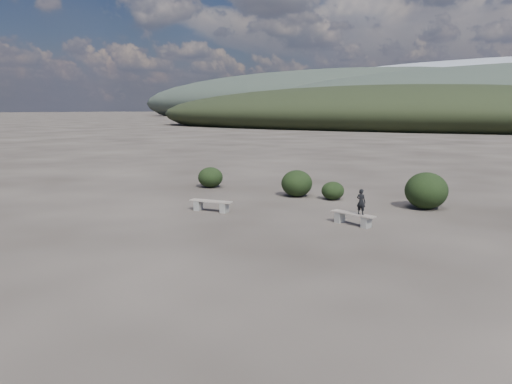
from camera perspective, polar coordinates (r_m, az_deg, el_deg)
The scene contains 8 objects.
ground at distance 14.16m, azimuth -7.09°, elevation -6.42°, with size 1200.00×1200.00×0.00m, color #2B2521.
bench_left at distance 19.07m, azimuth -5.16°, elevation -1.47°, with size 1.72×0.60×0.42m.
bench_right at distance 17.09m, azimuth 10.99°, elevation -2.92°, with size 1.66×0.75×0.41m.
seated_person at distance 16.80m, azimuth 11.92°, elevation -1.11°, with size 0.31×0.21×0.86m, color black.
shrub_a at distance 24.92m, azimuth -5.23°, elevation 1.68°, with size 1.24×1.24×1.01m, color black.
shrub_b at distance 22.28m, azimuth 4.68°, elevation 0.99°, with size 1.38×1.38×1.18m, color black.
shrub_c at distance 21.70m, azimuth 8.77°, elevation 0.15°, with size 0.98×0.98×0.78m, color black.
shrub_d at distance 20.54m, azimuth 18.88°, elevation 0.15°, with size 1.64×1.64×1.44m, color black.
Camera 1 is at (8.65, -10.53, 3.85)m, focal length 35.00 mm.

